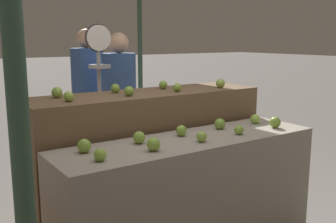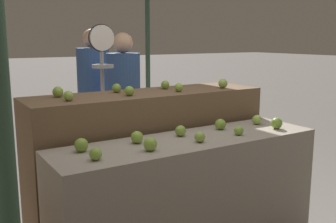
# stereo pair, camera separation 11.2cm
# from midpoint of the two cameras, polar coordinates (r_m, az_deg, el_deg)

# --- Properties ---
(display_counter_front) EXTENTS (2.00, 0.55, 0.83)m
(display_counter_front) POSITION_cam_midpoint_polar(r_m,az_deg,el_deg) (2.92, 2.17, -11.87)
(display_counter_front) COLOR gray
(display_counter_front) RESTS_ON ground_plane
(display_counter_back) EXTENTS (2.00, 0.55, 1.09)m
(display_counter_back) POSITION_cam_midpoint_polar(r_m,az_deg,el_deg) (3.35, -3.95, -6.51)
(display_counter_back) COLOR brown
(display_counter_back) RESTS_ON ground_plane
(apple_front_0) EXTENTS (0.08, 0.08, 0.08)m
(apple_front_0) POSITION_cam_midpoint_polar(r_m,az_deg,el_deg) (2.33, -11.21, -6.19)
(apple_front_0) COLOR #84AD3D
(apple_front_0) RESTS_ON display_counter_front
(apple_front_1) EXTENTS (0.09, 0.09, 0.09)m
(apple_front_1) POSITION_cam_midpoint_polar(r_m,az_deg,el_deg) (2.48, -3.41, -4.78)
(apple_front_1) COLOR #84AD3D
(apple_front_1) RESTS_ON display_counter_front
(apple_front_2) EXTENTS (0.07, 0.07, 0.07)m
(apple_front_2) POSITION_cam_midpoint_polar(r_m,az_deg,el_deg) (2.70, 3.72, -3.66)
(apple_front_2) COLOR #8EB247
(apple_front_2) RESTS_ON display_counter_front
(apple_front_3) EXTENTS (0.07, 0.07, 0.07)m
(apple_front_3) POSITION_cam_midpoint_polar(r_m,az_deg,el_deg) (2.94, 9.17, -2.65)
(apple_front_3) COLOR #84AD3D
(apple_front_3) RESTS_ON display_counter_front
(apple_front_4) EXTENTS (0.09, 0.09, 0.09)m
(apple_front_4) POSITION_cam_midpoint_polar(r_m,az_deg,el_deg) (3.21, 14.32, -1.54)
(apple_front_4) COLOR #7AA338
(apple_front_4) RESTS_ON display_counter_front
(apple_front_5) EXTENTS (0.09, 0.09, 0.09)m
(apple_front_5) POSITION_cam_midpoint_polar(r_m,az_deg,el_deg) (2.51, -13.33, -4.88)
(apple_front_5) COLOR #7AA338
(apple_front_5) RESTS_ON display_counter_front
(apple_front_6) EXTENTS (0.08, 0.08, 0.08)m
(apple_front_6) POSITION_cam_midpoint_polar(r_m,az_deg,el_deg) (2.66, -5.43, -3.78)
(apple_front_6) COLOR #84AD3D
(apple_front_6) RESTS_ON display_counter_front
(apple_front_7) EXTENTS (0.08, 0.08, 0.08)m
(apple_front_7) POSITION_cam_midpoint_polar(r_m,az_deg,el_deg) (2.86, 0.82, -2.80)
(apple_front_7) COLOR #84AD3D
(apple_front_7) RESTS_ON display_counter_front
(apple_front_8) EXTENTS (0.08, 0.08, 0.08)m
(apple_front_8) POSITION_cam_midpoint_polar(r_m,az_deg,el_deg) (3.09, 6.51, -1.79)
(apple_front_8) COLOR #7AA338
(apple_front_8) RESTS_ON display_counter_front
(apple_front_9) EXTENTS (0.08, 0.08, 0.08)m
(apple_front_9) POSITION_cam_midpoint_polar(r_m,az_deg,el_deg) (3.33, 11.57, -1.08)
(apple_front_9) COLOR #8EB247
(apple_front_9) RESTS_ON display_counter_front
(apple_back_0) EXTENTS (0.07, 0.07, 0.07)m
(apple_back_0) POSITION_cam_midpoint_polar(r_m,az_deg,el_deg) (2.84, -15.33, 2.11)
(apple_back_0) COLOR #8EB247
(apple_back_0) RESTS_ON display_counter_back
(apple_back_1) EXTENTS (0.08, 0.08, 0.08)m
(apple_back_1) POSITION_cam_midpoint_polar(r_m,az_deg,el_deg) (3.03, -6.75, 2.95)
(apple_back_1) COLOR #7AA338
(apple_back_1) RESTS_ON display_counter_back
(apple_back_2) EXTENTS (0.07, 0.07, 0.07)m
(apple_back_2) POSITION_cam_midpoint_polar(r_m,az_deg,el_deg) (3.26, 0.40, 3.52)
(apple_back_2) COLOR #84AD3D
(apple_back_2) RESTS_ON display_counter_back
(apple_back_3) EXTENTS (0.08, 0.08, 0.08)m
(apple_back_3) POSITION_cam_midpoint_polar(r_m,az_deg,el_deg) (3.53, 6.72, 4.07)
(apple_back_3) COLOR #8EB247
(apple_back_3) RESTS_ON display_counter_back
(apple_back_4) EXTENTS (0.08, 0.08, 0.08)m
(apple_back_4) POSITION_cam_midpoint_polar(r_m,az_deg,el_deg) (3.05, -16.84, 2.65)
(apple_back_4) COLOR #84AD3D
(apple_back_4) RESTS_ON display_counter_back
(apple_back_5) EXTENTS (0.07, 0.07, 0.07)m
(apple_back_5) POSITION_cam_midpoint_polar(r_m,az_deg,el_deg) (3.22, -8.65, 3.33)
(apple_back_5) COLOR #7AA338
(apple_back_5) RESTS_ON display_counter_back
(apple_back_6) EXTENTS (0.07, 0.07, 0.07)m
(apple_back_6) POSITION_cam_midpoint_polar(r_m,az_deg,el_deg) (3.43, -1.64, 3.88)
(apple_back_6) COLOR #7AA338
(apple_back_6) RESTS_ON display_counter_back
(produce_scale) EXTENTS (0.25, 0.20, 1.66)m
(produce_scale) POSITION_cam_midpoint_polar(r_m,az_deg,el_deg) (3.68, -10.77, 5.07)
(produce_scale) COLOR #99999E
(produce_scale) RESTS_ON ground_plane
(person_vendor_at_scale) EXTENTS (0.41, 0.41, 1.59)m
(person_vendor_at_scale) POSITION_cam_midpoint_polar(r_m,az_deg,el_deg) (4.13, -7.79, 1.93)
(person_vendor_at_scale) COLOR #2D2D38
(person_vendor_at_scale) RESTS_ON ground_plane
(person_customer_left) EXTENTS (0.44, 0.44, 1.64)m
(person_customer_left) POSITION_cam_midpoint_polar(r_m,az_deg,el_deg) (4.60, -12.20, 2.98)
(person_customer_left) COLOR #2D2D38
(person_customer_left) RESTS_ON ground_plane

